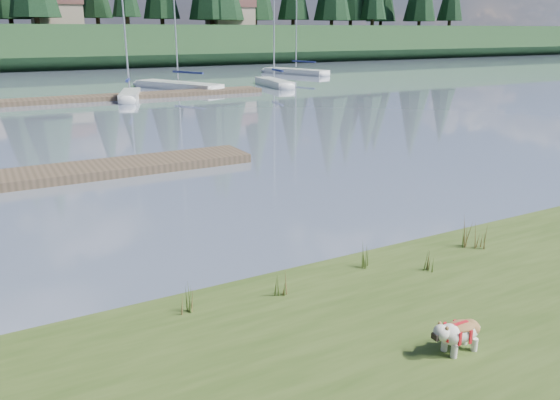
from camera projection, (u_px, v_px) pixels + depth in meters
ground at (56, 102)px, 36.77m from camera, size 200.00×200.00×0.00m
ridge at (10, 47)px, 72.04m from camera, size 200.00×20.00×5.00m
bulldog at (460, 331)px, 7.63m from camera, size 0.83×0.37×0.50m
dock_near at (10, 179)px, 17.30m from camera, size 16.00×2.00×0.30m
dock_far at (87, 98)px, 37.64m from camera, size 26.00×2.20×0.30m
sailboat_bg_2 at (130, 94)px, 38.61m from camera, size 2.91×5.95×9.07m
sailboat_bg_3 at (171, 85)px, 45.25m from camera, size 5.76×9.46×13.87m
sailboat_bg_4 at (272, 82)px, 47.75m from camera, size 2.41×7.27×10.62m
sailboat_bg_5 at (290, 71)px, 60.25m from camera, size 4.65×9.11×12.79m
weed_0 at (281, 285)px, 9.25m from camera, size 0.17×0.14×0.49m
weed_1 at (367, 256)px, 10.35m from camera, size 0.17×0.14×0.59m
weed_2 at (466, 234)px, 11.31m from camera, size 0.17×0.14×0.71m
weed_3 at (186, 301)px, 8.69m from camera, size 0.17×0.14×0.51m
weed_4 at (430, 262)px, 10.22m from camera, size 0.17×0.14×0.45m
weed_5 at (480, 238)px, 11.26m from camera, size 0.17×0.14×0.57m
mud_lip at (281, 286)px, 10.27m from camera, size 60.00×0.50×0.14m
house_1 at (56, 9)px, 71.67m from camera, size 6.30×5.30×4.65m
house_2 at (230, 11)px, 80.96m from camera, size 6.30×5.30×4.65m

